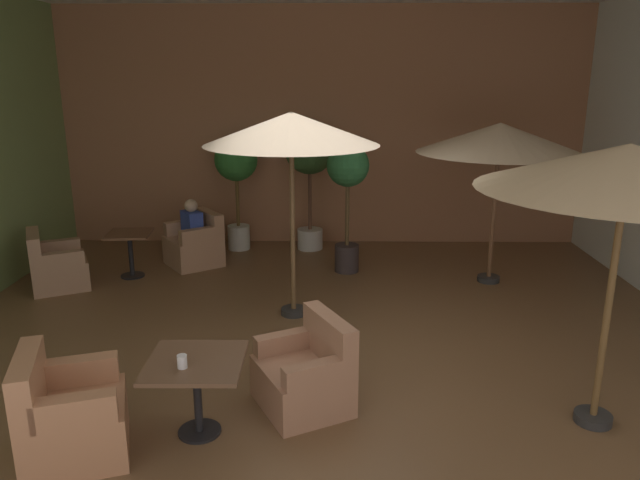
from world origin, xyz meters
TOP-DOWN VIEW (x-y plane):
  - ground_plane at (0.00, 0.00)m, footprint 9.07×8.42m
  - wall_back_brick at (0.00, 4.17)m, footprint 9.07×0.08m
  - cafe_table_front_left at (-0.99, -1.84)m, footprint 0.79×0.79m
  - armchair_front_left_north at (-1.94, -2.15)m, footprint 0.98×1.00m
  - armchair_front_left_east at (-0.10, -1.39)m, footprint 1.00×1.04m
  - cafe_table_front_right at (-2.83, 2.17)m, footprint 0.66×0.66m
  - armchair_front_right_north at (-3.75, 1.71)m, footprint 1.01×1.05m
  - armchair_front_right_east at (-2.00, 2.76)m, footprint 1.04×1.04m
  - patio_umbrella_tall_red at (-0.34, 0.75)m, footprint 2.07×2.07m
  - patio_umbrella_center_beige at (2.44, 2.02)m, footprint 2.27×2.27m
  - patio_umbrella_near_wall at (2.42, -1.64)m, footprint 2.33×2.33m
  - potted_tree_left_corner at (-1.44, 3.64)m, footprint 0.72×0.72m
  - potted_tree_mid_left at (-0.22, 3.67)m, footprint 0.85×0.85m
  - potted_tree_mid_right at (0.38, 2.46)m, footprint 0.63×0.63m
  - patron_blue_shirt at (-2.03, 2.74)m, footprint 0.40×0.43m
  - iced_drink_cup at (-1.07, -1.97)m, footprint 0.08×0.08m

SIDE VIEW (x-z plane):
  - ground_plane at x=0.00m, z-range -0.02..0.00m
  - armchair_front_right_north at x=-3.75m, z-range -0.11..0.71m
  - armchair_front_left_east at x=-0.10m, z-range -0.12..0.72m
  - armchair_front_right_east at x=-2.00m, z-range -0.10..0.73m
  - armchair_front_left_north at x=-1.94m, z-range -0.11..0.78m
  - cafe_table_front_right at x=-2.83m, z-range 0.17..0.84m
  - cafe_table_front_left at x=-0.99m, z-range 0.21..0.88m
  - patron_blue_shirt at x=-2.03m, z-range 0.41..1.02m
  - iced_drink_cup at x=-1.07m, z-range 0.68..0.79m
  - potted_tree_left_corner at x=-1.44m, z-range 0.41..2.31m
  - potted_tree_mid_right at x=0.38m, z-range 0.39..2.34m
  - potted_tree_mid_left at x=-0.22m, z-range 0.50..2.65m
  - wall_back_brick at x=0.00m, z-range 0.00..4.02m
  - patio_umbrella_center_beige at x=2.44m, z-range 0.93..3.21m
  - patio_umbrella_near_wall at x=2.42m, z-range 1.02..3.45m
  - patio_umbrella_tall_red at x=-0.34m, z-range 1.05..3.56m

